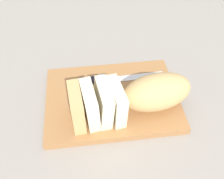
% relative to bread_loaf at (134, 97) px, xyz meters
% --- Properties ---
extents(ground_plane, '(3.00, 3.00, 0.00)m').
position_rel_bread_loaf_xyz_m(ground_plane, '(0.05, -0.05, -0.07)').
color(ground_plane, gray).
extents(cutting_board, '(0.39, 0.29, 0.02)m').
position_rel_bread_loaf_xyz_m(cutting_board, '(0.05, -0.05, -0.06)').
color(cutting_board, '#9E6B3D').
rests_on(cutting_board, ground_plane).
extents(bread_loaf, '(0.33, 0.13, 0.11)m').
position_rel_bread_loaf_xyz_m(bread_loaf, '(0.00, 0.00, 0.00)').
color(bread_loaf, tan).
rests_on(bread_loaf, cutting_board).
extents(bread_knife, '(0.26, 0.02, 0.02)m').
position_rel_bread_loaf_xyz_m(bread_knife, '(0.07, -0.12, -0.04)').
color(bread_knife, silver).
rests_on(bread_knife, cutting_board).
extents(crumb_near_knife, '(0.01, 0.01, 0.01)m').
position_rel_bread_loaf_xyz_m(crumb_near_knife, '(0.10, -0.10, -0.05)').
color(crumb_near_knife, tan).
rests_on(crumb_near_knife, cutting_board).
extents(crumb_near_loaf, '(0.01, 0.01, 0.01)m').
position_rel_bread_loaf_xyz_m(crumb_near_loaf, '(0.08, -0.11, -0.05)').
color(crumb_near_loaf, tan).
rests_on(crumb_near_loaf, cutting_board).
extents(crumb_stray_left, '(0.01, 0.01, 0.01)m').
position_rel_bread_loaf_xyz_m(crumb_stray_left, '(0.04, -0.09, -0.05)').
color(crumb_stray_left, tan).
rests_on(crumb_stray_left, cutting_board).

